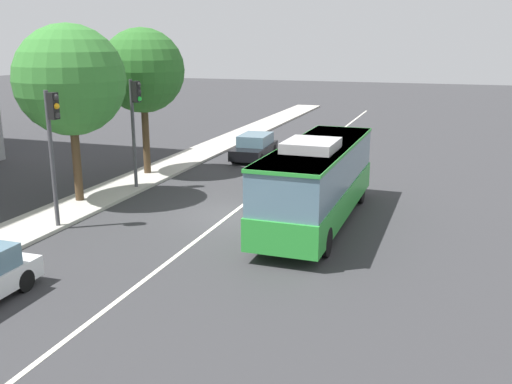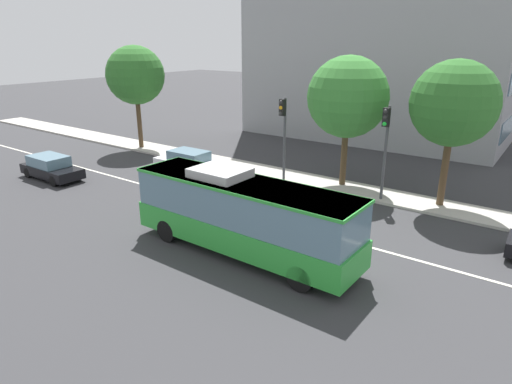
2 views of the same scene
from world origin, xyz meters
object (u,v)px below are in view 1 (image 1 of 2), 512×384
transit_bus (318,178)px  street_tree_kerbside_right (70,80)px  street_tree_kerbside_left (143,71)px  traffic_light_mid_block (53,136)px  sedan_black (255,147)px  traffic_light_near_corner (135,115)px

transit_bus → street_tree_kerbside_right: size_ratio=1.31×
street_tree_kerbside_left → street_tree_kerbside_right: 5.72m
traffic_light_mid_block → transit_bus: bearing=27.0°
sedan_black → traffic_light_near_corner: bearing=-20.2°
transit_bus → street_tree_kerbside_right: 11.09m
sedan_black → traffic_light_mid_block: (-15.03, 2.54, 2.84)m
traffic_light_near_corner → street_tree_kerbside_right: bearing=-109.6°
sedan_black → street_tree_kerbside_right: 13.23m
traffic_light_near_corner → traffic_light_mid_block: (-6.16, -0.25, 0.00)m
transit_bus → street_tree_kerbside_right: bearing=93.8°
traffic_light_mid_block → street_tree_kerbside_right: size_ratio=0.68×
sedan_black → street_tree_kerbside_left: size_ratio=0.60×
sedan_black → street_tree_kerbside_left: (-6.01, 3.93, 4.70)m
transit_bus → traffic_light_mid_block: 9.92m
transit_bus → street_tree_kerbside_left: (5.15, 10.36, 3.61)m
traffic_light_near_corner → street_tree_kerbside_right: (-2.85, 1.29, 1.74)m
street_tree_kerbside_right → street_tree_kerbside_left: bearing=-1.5°
traffic_light_near_corner → sedan_black: bearing=77.3°
traffic_light_near_corner → street_tree_kerbside_left: size_ratio=0.69×
sedan_black → traffic_light_near_corner: (-8.87, 2.79, 2.84)m
transit_bus → street_tree_kerbside_left: 12.12m
sedan_black → traffic_light_mid_block: size_ratio=0.88×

